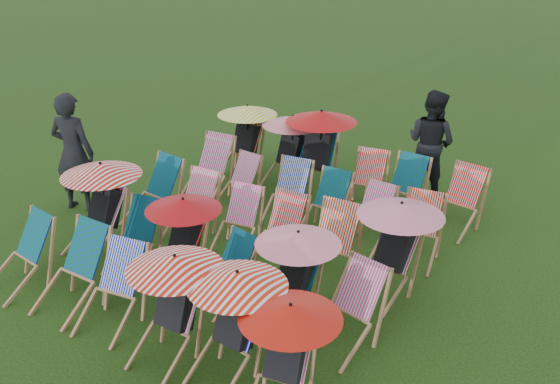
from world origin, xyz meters
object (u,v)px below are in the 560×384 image
Objects in this scene: person_left at (73,152)px; deckchair_0 at (18,255)px; deckchair_29 at (458,201)px; deckchair_5 at (283,358)px; person_rear at (431,143)px.

deckchair_0 is at bearing 104.83° from person_left.
deckchair_0 is 6.23m from deckchair_29.
deckchair_5 reaches higher than deckchair_29.
person_left is (-5.30, 1.94, 0.36)m from deckchair_5.
person_rear reaches higher than deckchair_5.
deckchair_0 is 0.48× the size of person_left.
deckchair_0 is 0.51× the size of person_rear.
deckchair_29 is 6.03m from person_left.
deckchair_29 reaches higher than deckchair_0.
person_left is at bearing 52.89° from person_rear.
deckchair_29 is 0.48× the size of person_left.
person_rear reaches higher than deckchair_0.
person_rear is (3.19, 5.78, 0.44)m from deckchair_0.
deckchair_0 is 0.80× the size of deckchair_5.
deckchair_5 is at bearing -83.45° from deckchair_29.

